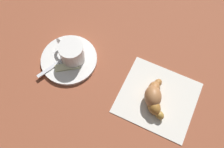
# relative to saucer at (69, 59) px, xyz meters

# --- Properties ---
(ground_plane) EXTENTS (1.80, 1.80, 0.00)m
(ground_plane) POSITION_rel_saucer_xyz_m (-0.12, 0.00, -0.01)
(ground_plane) COLOR brown
(saucer) EXTENTS (0.15, 0.15, 0.01)m
(saucer) POSITION_rel_saucer_xyz_m (0.00, 0.00, 0.00)
(saucer) COLOR white
(saucer) RESTS_ON ground
(espresso_cup) EXTENTS (0.09, 0.06, 0.06)m
(espresso_cup) POSITION_rel_saucer_xyz_m (-0.01, -0.01, 0.03)
(espresso_cup) COLOR white
(espresso_cup) RESTS_ON saucer
(teaspoon) EXTENTS (0.05, 0.12, 0.01)m
(teaspoon) POSITION_rel_saucer_xyz_m (0.01, 0.01, 0.01)
(teaspoon) COLOR silver
(teaspoon) RESTS_ON saucer
(sugar_packet) EXTENTS (0.06, 0.06, 0.01)m
(sugar_packet) POSITION_rel_saucer_xyz_m (-0.01, 0.02, 0.01)
(sugar_packet) COLOR beige
(sugar_packet) RESTS_ON saucer
(napkin) EXTENTS (0.20, 0.19, 0.00)m
(napkin) POSITION_rel_saucer_xyz_m (-0.25, -0.03, -0.00)
(napkin) COLOR silver
(napkin) RESTS_ON ground
(croissant) EXTENTS (0.08, 0.10, 0.05)m
(croissant) POSITION_rel_saucer_xyz_m (-0.24, -0.02, 0.02)
(croissant) COLOR #AB6E37
(croissant) RESTS_ON napkin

